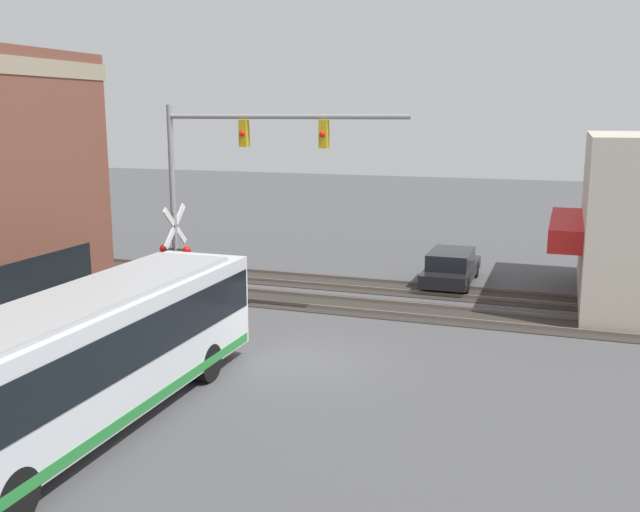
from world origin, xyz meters
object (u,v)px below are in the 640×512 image
crossing_signal (176,249)px  pedestrian_at_crossing (200,291)px  parked_car_black (451,268)px  city_bus (89,354)px

crossing_signal → pedestrian_at_crossing: 1.70m
crossing_signal → parked_car_black: (7.62, -8.24, -1.64)m
crossing_signal → parked_car_black: 11.34m
city_bus → parked_car_black: 17.09m
parked_car_black → pedestrian_at_crossing: 10.67m
city_bus → crossing_signal: 9.04m
city_bus → parked_car_black: size_ratio=2.26×
parked_car_black → pedestrian_at_crossing: size_ratio=2.62×
parked_car_black → pedestrian_at_crossing: (-7.85, 7.22, 0.29)m
crossing_signal → parked_car_black: size_ratio=0.79×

